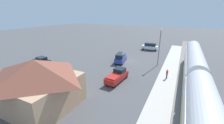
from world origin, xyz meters
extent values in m
plane|color=#4C4C4F|center=(0.00, 0.00, 0.00)|extent=(200.00, 200.00, 0.00)
cube|color=slate|center=(-14.00, 0.00, 0.09)|extent=(4.80, 70.00, 0.18)
cube|color=#59544C|center=(-14.72, 0.00, 0.24)|extent=(0.10, 70.00, 0.12)
cube|color=#59544C|center=(-13.28, 0.00, 0.24)|extent=(0.10, 70.00, 0.12)
cube|color=#B7B2A8|center=(-10.00, 0.00, 0.15)|extent=(3.20, 46.00, 0.30)
cube|color=silver|center=(-14.00, 3.44, 2.15)|extent=(2.90, 19.25, 3.70)
cube|color=gold|center=(-12.54, 3.44, 1.85)|extent=(0.04, 17.71, 0.36)
cylinder|color=silver|center=(-14.00, 3.44, 3.90)|extent=(2.75, 18.48, 2.76)
cube|color=tan|center=(4.00, 22.00, 1.95)|extent=(9.01, 7.85, 3.91)
pyramid|color=brown|center=(4.00, 22.00, 5.04)|extent=(9.81, 8.65, 2.27)
cube|color=#4C3323|center=(4.00, 18.04, 1.05)|extent=(1.10, 0.08, 2.10)
cylinder|color=#23284C|center=(-9.93, 7.04, 0.72)|extent=(0.22, 0.22, 0.85)
cylinder|color=#CC3F33|center=(-9.93, 7.04, 1.46)|extent=(0.36, 0.36, 0.62)
sphere|color=tan|center=(-9.93, 7.04, 1.89)|extent=(0.24, 0.24, 0.24)
cube|color=#283D9E|center=(1.28, 1.57, 0.84)|extent=(2.75, 5.16, 1.00)
cube|color=#19232D|center=(1.25, 1.71, 1.78)|extent=(2.27, 3.67, 0.88)
cylinder|color=black|center=(2.44, -0.16, 0.34)|extent=(0.22, 0.68, 0.68)
cylinder|color=black|center=(0.75, -0.45, 0.34)|extent=(0.22, 0.68, 0.68)
cylinder|color=black|center=(1.81, 3.58, 0.34)|extent=(0.22, 0.68, 0.68)
cylinder|color=black|center=(0.11, 3.29, 0.34)|extent=(0.22, 0.68, 0.68)
cube|color=red|center=(-2.21, 11.47, 0.84)|extent=(2.40, 5.54, 0.92)
cube|color=#19232D|center=(-2.29, 10.45, 1.72)|extent=(1.86, 1.86, 0.84)
cylinder|color=black|center=(-1.53, 9.26, 0.38)|extent=(0.22, 0.76, 0.76)
cylinder|color=black|center=(-3.24, 9.40, 0.38)|extent=(0.22, 0.76, 0.76)
cylinder|color=black|center=(-1.17, 13.54, 0.38)|extent=(0.22, 0.76, 0.76)
cylinder|color=black|center=(-2.88, 13.69, 0.38)|extent=(0.22, 0.76, 0.76)
cube|color=red|center=(-2.13, 12.41, 1.40)|extent=(2.10, 3.11, 0.20)
cube|color=white|center=(-2.37, -13.86, 0.84)|extent=(4.92, 2.01, 1.00)
cube|color=#19232D|center=(-2.52, -13.86, 1.78)|extent=(3.45, 1.76, 0.88)
cylinder|color=black|center=(-0.48, -12.98, 0.34)|extent=(0.22, 0.68, 0.68)
cylinder|color=black|center=(-0.47, -14.70, 0.34)|extent=(0.22, 0.68, 0.68)
cylinder|color=black|center=(-4.28, -13.02, 0.34)|extent=(0.22, 0.68, 0.68)
cylinder|color=black|center=(-4.26, -14.74, 0.34)|extent=(0.22, 0.68, 0.68)
cube|color=black|center=(17.16, 10.93, 0.72)|extent=(4.70, 2.42, 0.76)
cube|color=#19232D|center=(17.16, 10.93, 1.42)|extent=(2.35, 1.89, 0.64)
cylinder|color=black|center=(15.37, 10.36, 0.34)|extent=(0.22, 0.68, 0.68)
cylinder|color=black|center=(15.58, 11.95, 0.34)|extent=(0.22, 0.68, 0.68)
cylinder|color=black|center=(18.74, 9.91, 0.34)|extent=(0.22, 0.68, 0.68)
cylinder|color=black|center=(18.95, 11.50, 0.34)|extent=(0.22, 0.68, 0.68)
cylinder|color=#515156|center=(-7.20, -0.01, 3.92)|extent=(0.16, 0.16, 7.85)
sphere|color=#EAE5C6|center=(-7.20, -0.01, 8.03)|extent=(0.44, 0.44, 0.44)
camera|label=1|loc=(-11.59, 32.58, 11.45)|focal=23.35mm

